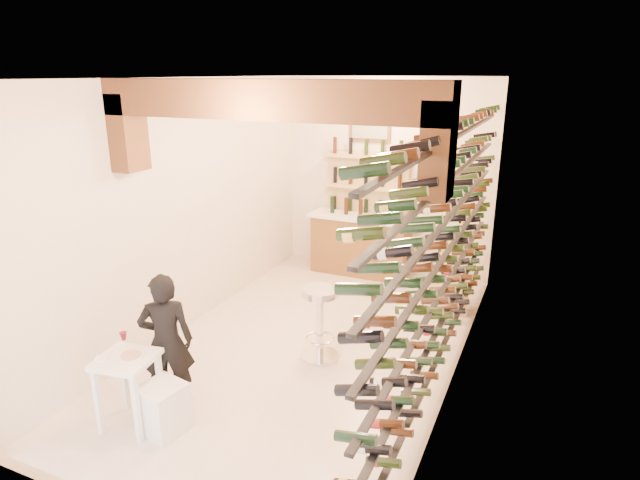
# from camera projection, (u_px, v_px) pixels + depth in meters

# --- Properties ---
(ground) EXTENTS (6.00, 6.00, 0.00)m
(ground) POSITION_uv_depth(u_px,v_px,m) (310.00, 346.00, 6.61)
(ground) COLOR beige
(ground) RESTS_ON ground
(room_shell) EXTENTS (3.52, 6.02, 3.21)m
(room_shell) POSITION_uv_depth(u_px,v_px,m) (299.00, 170.00, 5.71)
(room_shell) COLOR silver
(room_shell) RESTS_ON ground
(wine_rack) EXTENTS (0.32, 5.70, 2.56)m
(wine_rack) POSITION_uv_depth(u_px,v_px,m) (442.00, 243.00, 5.55)
(wine_rack) COLOR black
(wine_rack) RESTS_ON ground
(back_counter) EXTENTS (1.70, 0.62, 1.29)m
(back_counter) POSITION_uv_depth(u_px,v_px,m) (361.00, 243.00, 8.87)
(back_counter) COLOR brown
(back_counter) RESTS_ON ground
(back_shelving) EXTENTS (1.40, 0.31, 2.73)m
(back_shelving) POSITION_uv_depth(u_px,v_px,m) (366.00, 203.00, 8.89)
(back_shelving) COLOR tan
(back_shelving) RESTS_ON ground
(tasting_table) EXTENTS (0.58, 0.58, 0.89)m
(tasting_table) POSITION_uv_depth(u_px,v_px,m) (127.00, 369.00, 4.97)
(tasting_table) COLOR white
(tasting_table) RESTS_ON ground
(white_stool) EXTENTS (0.45, 0.45, 0.48)m
(white_stool) POSITION_uv_depth(u_px,v_px,m) (163.00, 408.00, 4.99)
(white_stool) COLOR white
(white_stool) RESTS_ON ground
(person) EXTENTS (0.63, 0.58, 1.43)m
(person) POSITION_uv_depth(u_px,v_px,m) (166.00, 342.00, 5.24)
(person) COLOR black
(person) RESTS_ON ground
(chrome_barstool) EXTENTS (0.46, 0.46, 0.88)m
(chrome_barstool) POSITION_uv_depth(u_px,v_px,m) (320.00, 318.00, 6.20)
(chrome_barstool) COLOR silver
(chrome_barstool) RESTS_ON ground
(crate_lower) EXTENTS (0.61, 0.53, 0.31)m
(crate_lower) POSITION_uv_depth(u_px,v_px,m) (446.00, 302.00, 7.51)
(crate_lower) COLOR #DCAD79
(crate_lower) RESTS_ON ground
(crate_upper) EXTENTS (0.44, 0.31, 0.25)m
(crate_upper) POSITION_uv_depth(u_px,v_px,m) (448.00, 284.00, 7.42)
(crate_upper) COLOR #DCAD79
(crate_upper) RESTS_ON crate_lower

